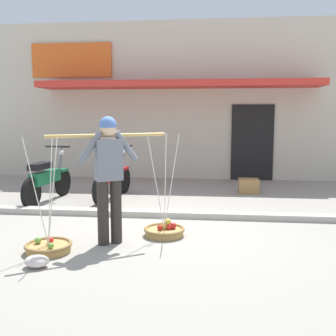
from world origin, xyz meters
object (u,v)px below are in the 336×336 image
fruit_basket_left_side (48,246)px  motorcycle_second_in_row (112,177)px  fruit_basket_right_side (165,230)px  motorcycle_nearest_shop (47,179)px  plastic_litter_bag (37,261)px  wooden_crate (249,186)px  fruit_vendor (109,171)px

fruit_basket_left_side → motorcycle_second_in_row: (0.01, 3.22, 0.38)m
fruit_basket_left_side → fruit_basket_right_side: 1.61m
fruit_basket_left_side → fruit_basket_right_side: size_ratio=1.00×
fruit_basket_right_side → motorcycle_nearest_shop: bearing=142.7°
fruit_basket_right_side → plastic_litter_bag: (-1.30, -1.33, -0.01)m
plastic_litter_bag → wooden_crate: bearing=59.0°
motorcycle_nearest_shop → plastic_litter_bag: size_ratio=6.50×
fruit_vendor → fruit_basket_right_side: size_ratio=1.17×
fruit_basket_left_side → plastic_litter_bag: bearing=-81.5°
fruit_basket_left_side → motorcycle_nearest_shop: bearing=113.2°
plastic_litter_bag → wooden_crate: (2.79, 4.63, 0.09)m
motorcycle_nearest_shop → fruit_basket_left_side: bearing=-66.8°
motorcycle_second_in_row → plastic_litter_bag: size_ratio=6.47×
plastic_litter_bag → wooden_crate: 5.41m
plastic_litter_bag → fruit_basket_left_side: bearing=98.5°
fruit_vendor → plastic_litter_bag: bearing=-123.8°
fruit_basket_right_side → motorcycle_second_in_row: size_ratio=0.80×
fruit_basket_right_side → wooden_crate: size_ratio=3.30×
motorcycle_second_in_row → plastic_litter_bag: 3.74m
fruit_vendor → motorcycle_nearest_shop: 3.08m
fruit_vendor → fruit_basket_left_side: (-0.68, -0.42, -0.90)m
fruit_vendor → fruit_basket_right_side: 1.21m
fruit_basket_left_side → plastic_litter_bag: size_ratio=5.18×
wooden_crate → motorcycle_nearest_shop: bearing=-161.7°
motorcycle_second_in_row → plastic_litter_bag: (0.07, -3.72, -0.38)m
fruit_basket_left_side → motorcycle_second_in_row: fruit_basket_left_side is taller
fruit_vendor → wooden_crate: (2.17, 3.72, -0.82)m
fruit_basket_left_side → motorcycle_nearest_shop: 3.07m
fruit_basket_right_side → fruit_vendor: bearing=-148.6°
fruit_vendor → motorcycle_second_in_row: bearing=103.6°
fruit_vendor → motorcycle_nearest_shop: fruit_vendor is taller
motorcycle_nearest_shop → plastic_litter_bag: motorcycle_nearest_shop is taller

